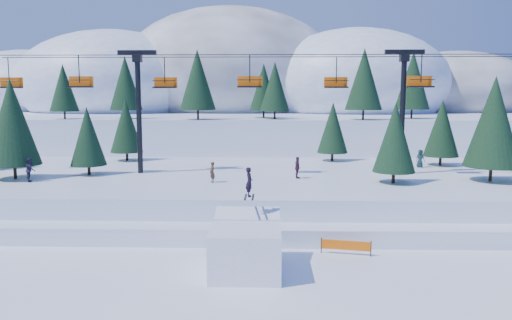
{
  "coord_description": "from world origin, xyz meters",
  "views": [
    {
      "loc": [
        2.01,
        -23.76,
        9.06
      ],
      "look_at": [
        1.19,
        6.0,
        5.2
      ],
      "focal_mm": 35.0,
      "sensor_mm": 36.0,
      "label": 1
    }
  ],
  "objects_px": {
    "banner_near": "(346,245)",
    "jump_kicker": "(246,246)",
    "banner_far": "(385,239)",
    "chairlift": "(252,92)"
  },
  "relations": [
    {
      "from": "chairlift",
      "to": "banner_near",
      "type": "relative_size",
      "value": 16.59
    },
    {
      "from": "chairlift",
      "to": "banner_far",
      "type": "xyz_separation_m",
      "value": [
        8.4,
        -12.71,
        -8.78
      ]
    },
    {
      "from": "banner_near",
      "to": "chairlift",
      "type": "bearing_deg",
      "value": 112.62
    },
    {
      "from": "chairlift",
      "to": "banner_far",
      "type": "height_order",
      "value": "chairlift"
    },
    {
      "from": "banner_far",
      "to": "banner_near",
      "type": "bearing_deg",
      "value": -152.66
    },
    {
      "from": "banner_far",
      "to": "chairlift",
      "type": "bearing_deg",
      "value": 123.46
    },
    {
      "from": "jump_kicker",
      "to": "chairlift",
      "type": "xyz_separation_m",
      "value": [
        -0.27,
        16.83,
        8.02
      ]
    },
    {
      "from": "jump_kicker",
      "to": "banner_far",
      "type": "distance_m",
      "value": 9.15
    },
    {
      "from": "banner_near",
      "to": "jump_kicker",
      "type": "bearing_deg",
      "value": -153.37
    },
    {
      "from": "jump_kicker",
      "to": "banner_far",
      "type": "relative_size",
      "value": 1.83
    }
  ]
}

